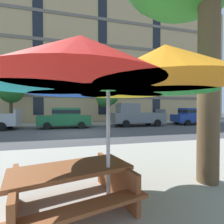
{
  "coord_description": "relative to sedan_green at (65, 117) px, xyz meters",
  "views": [
    {
      "loc": [
        -0.45,
        -11.54,
        1.68
      ],
      "look_at": [
        3.41,
        3.2,
        1.4
      ],
      "focal_mm": 26.91,
      "sensor_mm": 36.0,
      "label": 1
    }
  ],
  "objects": [
    {
      "name": "sidewalk_near_patio",
      "position": [
        0.68,
        -12.7,
        -0.89
      ],
      "size": [
        56.0,
        9.0,
        0.12
      ],
      "primitive_type": "cube",
      "color": "#9E998E",
      "rests_on": "ground"
    },
    {
      "name": "sedan_green",
      "position": [
        0.0,
        0.0,
        0.0
      ],
      "size": [
        4.4,
        1.98,
        1.78
      ],
      "color": "#195933",
      "rests_on": "ground"
    },
    {
      "name": "picnic_table",
      "position": [
        0.28,
        -12.56,
        -0.46
      ],
      "size": [
        2.1,
        1.89,
        0.77
      ],
      "color": "brown",
      "rests_on": "ground"
    },
    {
      "name": "sidewalk_far",
      "position": [
        0.68,
        3.1,
        -0.89
      ],
      "size": [
        56.0,
        3.6,
        0.12
      ],
      "primitive_type": "cube",
      "color": "#9E998E",
      "rests_on": "ground"
    },
    {
      "name": "apartment_building",
      "position": [
        0.68,
        11.29,
        7.05
      ],
      "size": [
        44.6,
        12.08,
        16.0
      ],
      "color": "tan",
      "rests_on": "ground"
    },
    {
      "name": "sedan_blue",
      "position": [
        13.17,
        0.0,
        0.0
      ],
      "size": [
        4.4,
        1.98,
        1.78
      ],
      "color": "navy",
      "rests_on": "ground"
    },
    {
      "name": "patio_umbrella",
      "position": [
        0.83,
        -12.7,
        1.25
      ],
      "size": [
        3.59,
        3.33,
        2.5
      ],
      "color": "silver",
      "rests_on": "ground"
    },
    {
      "name": "street_tree_middle",
      "position": [
        4.41,
        2.79,
        1.96
      ],
      "size": [
        2.41,
        2.11,
        3.98
      ],
      "color": "#4C3823",
      "rests_on": "ground"
    },
    {
      "name": "ground_plane",
      "position": [
        0.68,
        -3.7,
        -0.95
      ],
      "size": [
        120.0,
        120.0,
        0.0
      ],
      "primitive_type": "plane",
      "color": "#424244"
    },
    {
      "name": "street_tree_left",
      "position": [
        -5.01,
        3.05,
        2.65
      ],
      "size": [
        2.41,
        2.35,
        4.95
      ],
      "color": "#4C3823",
      "rests_on": "ground"
    },
    {
      "name": "pickup_gray",
      "position": [
        6.63,
        0.0,
        0.08
      ],
      "size": [
        5.1,
        2.12,
        2.2
      ],
      "color": "slate",
      "rests_on": "ground"
    }
  ]
}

